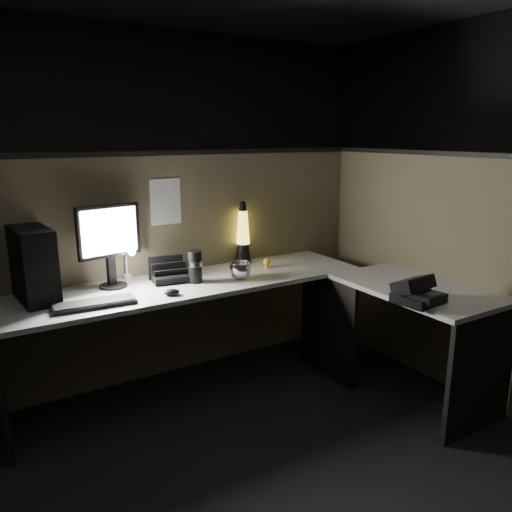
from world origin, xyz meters
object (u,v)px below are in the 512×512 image
lava_lamp (243,237)px  desk_phone (416,292)px  keyboard (94,304)px  monitor (109,238)px  pc_tower (33,264)px

lava_lamp → desk_phone: (0.38, -1.25, -0.13)m
keyboard → desk_phone: (1.54, -0.86, 0.04)m
monitor → keyboard: monitor is taller
pc_tower → keyboard: pc_tower is taller
monitor → desk_phone: bearing=-51.3°
lava_lamp → monitor: bearing=-174.8°
monitor → desk_phone: monitor is taller
monitor → keyboard: (-0.18, -0.30, -0.29)m
monitor → desk_phone: (1.35, -1.16, -0.25)m
keyboard → desk_phone: 1.76m
keyboard → pc_tower: bearing=136.5°
pc_tower → lava_lamp: bearing=-0.6°
desk_phone → pc_tower: bearing=141.6°
pc_tower → monitor: monitor is taller
lava_lamp → keyboard: bearing=-161.3°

